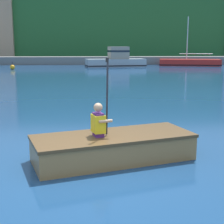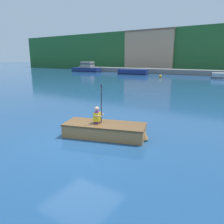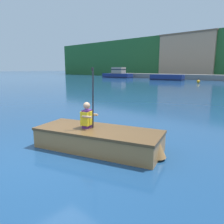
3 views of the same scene
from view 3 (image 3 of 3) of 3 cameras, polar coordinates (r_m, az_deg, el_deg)
name	(u,v)px [view 3 (image 3 of 3)]	position (r m, az deg, el deg)	size (l,w,h in m)	color
ground_plane	(56,155)	(5.25, -14.42, -10.93)	(300.00, 300.00, 0.00)	navy
waterfront_warehouse_left	(143,62)	(61.69, 8.18, 12.72)	(11.62, 8.17, 7.11)	tan
waterfront_office_block_center	(192,56)	(52.25, 20.11, 13.59)	(12.28, 7.46, 9.22)	tan
moored_boat_dock_west_inner	(167,78)	(37.81, 14.13, 8.70)	(5.65, 2.51, 0.94)	navy
moored_boat_dock_center_far	(118,74)	(46.31, 1.50, 9.89)	(6.64, 2.86, 2.19)	navy
rowboat_foreground	(100,138)	(5.37, -3.19, -6.82)	(3.31, 2.10, 0.51)	#A3703D
person_paddler	(87,116)	(5.40, -6.47, -1.03)	(0.41, 0.42, 1.47)	#592672
channel_buoy	(198,81)	(31.81, 21.62, 7.42)	(0.44, 0.44, 0.72)	orange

